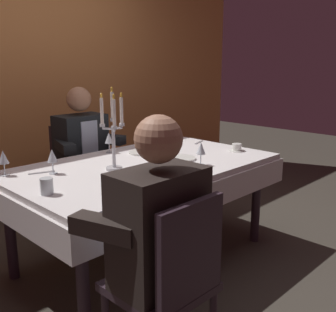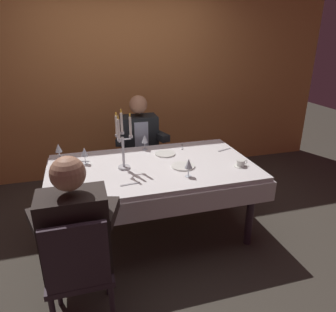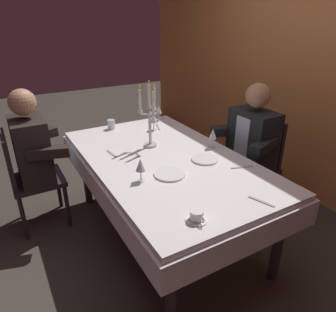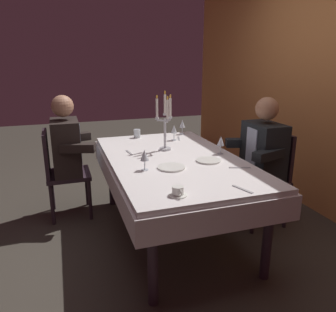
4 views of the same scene
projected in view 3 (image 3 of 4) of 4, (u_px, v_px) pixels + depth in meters
The scene contains 18 objects.
ground_plane at pixel (165, 233), 2.72m from camera, with size 12.00×12.00×0.00m, color #3E3830.
back_wall at pixel (317, 62), 2.90m from camera, with size 6.00×0.12×2.70m, color #DA8949.
dining_table at pixel (165, 171), 2.46m from camera, with size 1.94×1.14×0.74m.
candelabra at pixel (150, 118), 2.51m from camera, with size 0.15×0.17×0.55m.
dinner_plate_0 at pixel (170, 174), 2.14m from camera, with size 0.22×0.22×0.01m, color white.
dinner_plate_1 at pixel (205, 159), 2.36m from camera, with size 0.21×0.21×0.01m, color white.
wine_glass_0 at pixel (141, 166), 2.02m from camera, with size 0.07×0.07×0.16m.
wine_glass_1 at pixel (213, 134), 2.54m from camera, with size 0.07×0.07×0.16m.
wine_glass_2 at pixel (159, 110), 3.20m from camera, with size 0.07×0.07×0.16m.
wine_glass_3 at pixel (154, 118), 2.93m from camera, with size 0.07×0.07×0.16m.
water_tumbler_0 at pixel (111, 124), 2.98m from camera, with size 0.07×0.07×0.09m, color silver.
coffee_cup_0 at pixel (197, 216), 1.66m from camera, with size 0.13×0.12×0.06m.
fork_0 at pixel (112, 154), 2.46m from camera, with size 0.17×0.02×0.01m, color #B7B7BC.
spoon_1 at pixel (261, 201), 1.83m from camera, with size 0.17×0.02×0.01m, color #B7B7BC.
spoon_2 at pixel (242, 167), 2.25m from camera, with size 0.17×0.02×0.01m, color #B7B7BC.
fork_3 at pixel (158, 127), 3.04m from camera, with size 0.17×0.02×0.01m, color #B7B7BC.
seated_diner_0 at pixel (31, 149), 2.56m from camera, with size 0.63×0.48×1.24m.
seated_diner_1 at pixel (253, 139), 2.77m from camera, with size 0.63×0.48×1.24m.
Camera 3 is at (1.90, -1.07, 1.76)m, focal length 32.85 mm.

